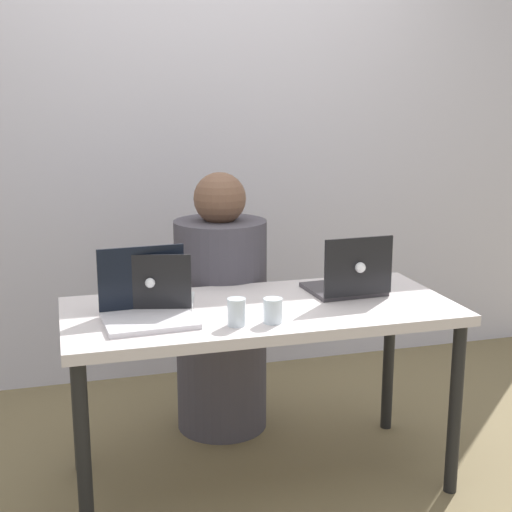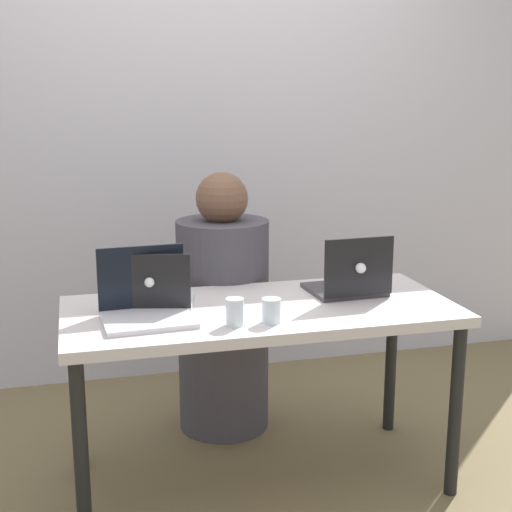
% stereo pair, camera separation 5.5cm
% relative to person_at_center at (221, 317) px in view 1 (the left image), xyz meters
% --- Properties ---
extents(ground_plane, '(12.00, 12.00, 0.00)m').
position_rel_person_at_center_xyz_m(ground_plane, '(0.04, -0.52, -0.52)').
color(ground_plane, olive).
extents(back_wall, '(4.50, 0.10, 2.40)m').
position_rel_person_at_center_xyz_m(back_wall, '(0.04, 0.74, 0.68)').
color(back_wall, silver).
rests_on(back_wall, ground).
extents(desk, '(1.47, 0.66, 0.72)m').
position_rel_person_at_center_xyz_m(desk, '(0.04, -0.52, 0.13)').
color(desk, silver).
rests_on(desk, ground).
extents(person_at_center, '(0.43, 0.43, 1.18)m').
position_rel_person_at_center_xyz_m(person_at_center, '(0.00, 0.00, 0.00)').
color(person_at_center, '#48444D').
rests_on(person_at_center, ground).
extents(laptop_front_left, '(0.33, 0.30, 0.25)m').
position_rel_person_at_center_xyz_m(laptop_front_left, '(-0.40, -0.56, 0.25)').
color(laptop_front_left, silver).
rests_on(laptop_front_left, desk).
extents(laptop_back_left, '(0.34, 0.29, 0.22)m').
position_rel_person_at_center_xyz_m(laptop_back_left, '(-0.36, -0.42, 0.25)').
color(laptop_back_left, silver).
rests_on(laptop_back_left, desk).
extents(laptop_back_right, '(0.30, 0.30, 0.25)m').
position_rel_person_at_center_xyz_m(laptop_back_right, '(0.42, -0.45, 0.25)').
color(laptop_back_right, '#3B373C').
rests_on(laptop_back_right, desk).
extents(water_glass_left, '(0.06, 0.06, 0.10)m').
position_rel_person_at_center_xyz_m(water_glass_left, '(-0.11, -0.71, 0.24)').
color(water_glass_left, silver).
rests_on(water_glass_left, desk).
extents(water_glass_center, '(0.07, 0.07, 0.09)m').
position_rel_person_at_center_xyz_m(water_glass_center, '(0.02, -0.72, 0.24)').
color(water_glass_center, silver).
rests_on(water_glass_center, desk).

